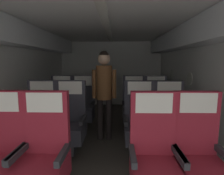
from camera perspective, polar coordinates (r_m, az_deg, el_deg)
ground at (r=3.20m, az=-1.90°, el=-18.15°), size 3.48×6.14×0.02m
fuselage_shell at (r=3.11m, az=-1.76°, el=10.25°), size 3.36×5.79×2.11m
seat_a_left_window at (r=2.20m, az=-32.58°, el=-18.38°), size 0.48×0.47×1.13m
seat_a_left_aisle at (r=1.99m, az=-21.25°, el=-20.56°), size 0.48×0.47×1.13m
seat_a_right_aisle at (r=2.04m, az=26.31°, el=-20.13°), size 0.48×0.47×1.13m
seat_a_right_window at (r=1.89m, az=13.47°, el=-21.79°), size 0.48×0.47×1.13m
seat_b_left_window at (r=2.99m, az=-21.99°, el=-10.61°), size 0.48×0.47×1.13m
seat_b_left_aisle at (r=2.84m, az=-13.45°, el=-11.24°), size 0.48×0.47×1.13m
seat_b_right_aisle at (r=2.86m, az=18.07°, el=-11.24°), size 0.48×0.47×1.13m
seat_b_right_window at (r=2.77m, az=8.86°, el=-11.59°), size 0.48×0.47×1.13m
seat_c_left_window at (r=3.84m, az=-16.06°, el=-6.11°), size 0.48×0.47×1.13m
seat_c_left_aisle at (r=3.74m, az=-9.43°, el=-6.31°), size 0.48×0.47×1.13m
seat_c_right_aisle at (r=3.74m, az=14.07°, el=-6.43°), size 0.48×0.47×1.13m
seat_c_right_window at (r=3.69m, az=7.11°, el=-6.44°), size 0.48×0.47×1.13m
flight_attendant at (r=3.13m, az=-2.54°, el=0.47°), size 0.43×0.28×1.61m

